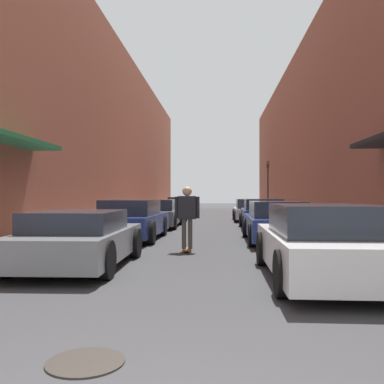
% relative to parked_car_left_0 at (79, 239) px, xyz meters
% --- Properties ---
extents(ground, '(105.74, 105.74, 0.00)m').
position_rel_parked_car_left_0_xyz_m(ground, '(2.41, 12.40, -0.58)').
color(ground, '#38383A').
extents(curb_strip_left, '(1.80, 48.06, 0.12)m').
position_rel_parked_car_left_0_xyz_m(curb_strip_left, '(-1.87, 17.21, -0.52)').
color(curb_strip_left, gray).
rests_on(curb_strip_left, ground).
extents(curb_strip_right, '(1.80, 48.06, 0.12)m').
position_rel_parked_car_left_0_xyz_m(curb_strip_right, '(6.70, 17.21, -0.52)').
color(curb_strip_right, gray).
rests_on(curb_strip_right, ground).
extents(building_row_left, '(4.90, 48.06, 10.39)m').
position_rel_parked_car_left_0_xyz_m(building_row_left, '(-4.77, 17.20, 4.61)').
color(building_row_left, brown).
rests_on(building_row_left, ground).
extents(building_row_right, '(4.90, 48.06, 10.28)m').
position_rel_parked_car_left_0_xyz_m(building_row_right, '(9.59, 17.20, 4.55)').
color(building_row_right, brown).
rests_on(building_row_right, ground).
extents(parked_car_left_0, '(2.01, 4.28, 1.17)m').
position_rel_parked_car_left_0_xyz_m(parked_car_left_0, '(0.00, 0.00, 0.00)').
color(parked_car_left_0, gray).
rests_on(parked_car_left_0, ground).
extents(parked_car_left_1, '(1.94, 4.60, 1.33)m').
position_rel_parked_car_left_0_xyz_m(parked_car_left_1, '(-0.00, 5.38, 0.07)').
color(parked_car_left_1, navy).
rests_on(parked_car_left_1, ground).
extents(parked_car_left_2, '(2.05, 4.58, 1.27)m').
position_rel_parked_car_left_0_xyz_m(parked_car_left_2, '(0.06, 10.84, 0.03)').
color(parked_car_left_2, '#515459').
rests_on(parked_car_left_2, ground).
extents(parked_car_left_3, '(1.99, 4.75, 1.19)m').
position_rel_parked_car_left_0_xyz_m(parked_car_left_3, '(0.11, 16.60, 0.00)').
color(parked_car_left_3, silver).
rests_on(parked_car_left_3, ground).
extents(parked_car_left_4, '(2.00, 4.01, 1.32)m').
position_rel_parked_car_left_0_xyz_m(parked_car_left_4, '(0.10, 22.40, 0.06)').
color(parked_car_left_4, maroon).
rests_on(parked_car_left_4, ground).
extents(parked_car_left_5, '(2.06, 4.15, 1.31)m').
position_rel_parked_car_left_0_xyz_m(parked_car_left_5, '(-0.03, 27.73, 0.04)').
color(parked_car_left_5, '#232326').
rests_on(parked_car_left_5, ground).
extents(parked_car_right_0, '(2.00, 4.67, 1.33)m').
position_rel_parked_car_left_0_xyz_m(parked_car_right_0, '(4.71, -1.03, 0.06)').
color(parked_car_right_0, silver).
rests_on(parked_car_right_0, ground).
extents(parked_car_right_1, '(1.95, 4.64, 1.29)m').
position_rel_parked_car_left_0_xyz_m(parked_car_right_1, '(4.71, 5.03, 0.04)').
color(parked_car_right_1, navy).
rests_on(parked_car_right_1, ground).
extents(parked_car_right_2, '(1.90, 4.26, 1.32)m').
position_rel_parked_car_left_0_xyz_m(parked_car_right_2, '(4.80, 10.14, 0.05)').
color(parked_car_right_2, navy).
rests_on(parked_car_right_2, ground).
extents(parked_car_right_3, '(2.07, 4.27, 1.25)m').
position_rel_parked_car_left_0_xyz_m(parked_car_right_3, '(4.76, 15.88, 0.02)').
color(parked_car_right_3, '#B7B7BC').
rests_on(parked_car_right_3, ground).
extents(skateboarder, '(0.66, 0.78, 1.72)m').
position_rel_parked_car_left_0_xyz_m(skateboarder, '(2.05, 2.52, 0.47)').
color(skateboarder, brown).
rests_on(skateboarder, ground).
extents(manhole_cover, '(0.70, 0.70, 0.02)m').
position_rel_parked_car_left_0_xyz_m(manhole_cover, '(1.70, -4.95, -0.58)').
color(manhole_cover, '#332D28').
rests_on(manhole_cover, ground).
extents(traffic_light, '(0.16, 0.22, 3.57)m').
position_rel_parked_car_left_0_xyz_m(traffic_light, '(6.10, 19.51, 1.74)').
color(traffic_light, '#2D2D2D').
rests_on(traffic_light, curb_strip_right).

